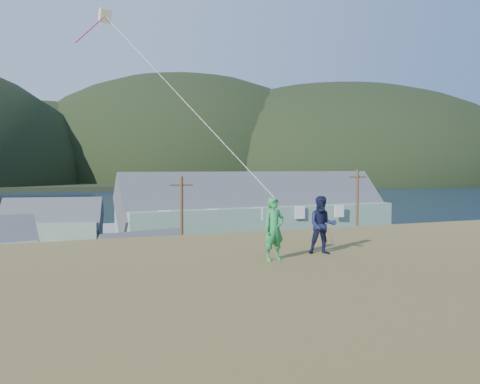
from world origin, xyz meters
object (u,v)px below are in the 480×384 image
Objects in this scene: kite_flyer_green at (274,229)px; kite_flyer_navy at (322,225)px; shed_palegreen_far at (52,227)px; shed_white at (146,263)px; wharf at (77,233)px; lodge at (259,215)px.

kite_flyer_navy is at bearing 1.70° from kite_flyer_green.
shed_white is at bearing -60.12° from shed_palegreen_far.
shed_palegreen_far is at bearing 88.25° from kite_flyer_green.
wharf is at bearing 119.39° from kite_flyer_navy.
shed_palegreen_far is 47.85m from kite_flyer_green.
lodge is 19.78m from shed_white.
wharf is 58.83m from kite_flyer_navy.
kite_flyer_green is (7.51, -46.97, 5.20)m from shed_palegreen_far.
wharf is 2.12× the size of shed_palegreen_far.
kite_flyer_green is 1.01× the size of kite_flyer_navy.
kite_flyer_navy is at bearing -83.67° from wharf.
lodge is 24.42m from shed_palegreen_far.
kite_flyer_navy is (6.43, -57.98, 7.64)m from wharf.
kite_flyer_navy is at bearing -113.43° from lodge.
kite_flyer_green reaches higher than wharf.
kite_flyer_green is at bearing -85.46° from wharf.
shed_palegreen_far is 6.86× the size of kite_flyer_navy.
shed_white is (4.83, -32.70, 1.72)m from wharf.
lodge is 18.04× the size of kite_flyer_green.
lodge is 4.10× the size of shed_white.
lodge is (19.91, -20.09, 3.90)m from wharf.
lodge is at bearing -10.86° from shed_palegreen_far.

